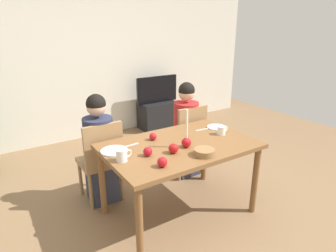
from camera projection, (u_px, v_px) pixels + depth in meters
ground_plane at (179, 212)px, 2.99m from camera, size 7.68×7.68×0.00m
back_wall at (85, 58)px, 4.61m from camera, size 6.40×0.10×2.60m
dining_table at (179, 152)px, 2.77m from camera, size 1.40×0.90×0.75m
chair_left at (101, 157)px, 3.02m from camera, size 0.40×0.40×0.90m
chair_right at (187, 136)px, 3.58m from camera, size 0.40×0.40×0.90m
person_left_child at (100, 151)px, 3.02m from camera, size 0.30×0.30×1.17m
person_right_child at (186, 131)px, 3.58m from camera, size 0.30×0.30×1.17m
tv_stand at (157, 115)px, 5.31m from camera, size 0.64×0.40×0.48m
tv at (157, 89)px, 5.15m from camera, size 0.79×0.05×0.46m
candle_centerpiece at (186, 140)px, 2.65m from camera, size 0.09×0.09×0.36m
plate_left at (114, 151)px, 2.58m from camera, size 0.24×0.24×0.01m
plate_right at (217, 127)px, 3.16m from camera, size 0.20×0.20×0.01m
mug_left at (122, 155)px, 2.39m from camera, size 0.14×0.09×0.10m
mug_right at (222, 130)px, 2.96m from camera, size 0.13×0.08×0.09m
fork_left at (130, 145)px, 2.70m from camera, size 0.18×0.02×0.01m
fork_right at (203, 129)px, 3.10m from camera, size 0.18×0.03×0.01m
bowl_walnuts at (204, 152)px, 2.50m from camera, size 0.18×0.18×0.06m
apple_near_candle at (173, 148)px, 2.54m from camera, size 0.09×0.09×0.09m
apple_by_left_plate at (162, 162)px, 2.30m from camera, size 0.08×0.08×0.08m
apple_by_right_mug at (148, 152)px, 2.48m from camera, size 0.08×0.08×0.08m
apple_far_edge at (153, 136)px, 2.82m from camera, size 0.07×0.07×0.07m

